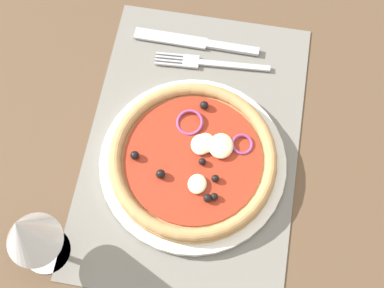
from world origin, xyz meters
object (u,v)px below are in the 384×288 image
Objects in this scene: pizza at (193,158)px; plate at (193,163)px; fork at (206,63)px; knife at (195,42)px; wine_glass at (27,233)px.

plate is at bearing 132.01° from pizza.
plate is 1.66cm from pizza.
knife reaches higher than fork.
knife is 1.34× the size of wine_glass.
plate is 20.63cm from knife.
knife is at bearing 8.98° from pizza.
fork is at bearing -26.90° from wine_glass.
plate is 16.96cm from fork.
wine_glass is (-15.69, 17.45, 7.42)cm from pizza.
pizza reaches higher than knife.
wine_glass reaches higher than fork.
pizza is 1.19× the size of knife.
knife is (3.45, 2.29, 0.03)cm from fork.
plate is 1.79× the size of wine_glass.
pizza is at bearing -47.99° from plate.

